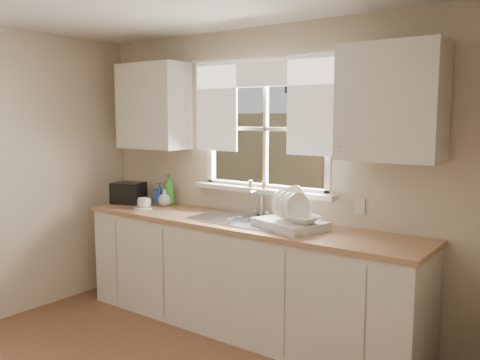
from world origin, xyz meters
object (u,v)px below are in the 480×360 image
Objects in this scene: soap_bottle_a at (169,190)px; cup at (144,203)px; black_appliance at (129,193)px; dish_rack at (291,220)px.

soap_bottle_a is 0.30m from cup.
black_appliance is (-0.39, -0.17, -0.04)m from soap_bottle_a.
dish_rack is 1.52m from cup.
cup is at bearing -177.00° from dish_rack.
black_appliance is (-1.86, 0.03, 0.04)m from dish_rack.
soap_bottle_a reaches higher than black_appliance.
cup is (-0.05, -0.28, -0.10)m from soap_bottle_a.
soap_bottle_a is at bearing 78.18° from cup.
black_appliance is at bearing 179.11° from dish_rack.
black_appliance is at bearing -168.94° from soap_bottle_a.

